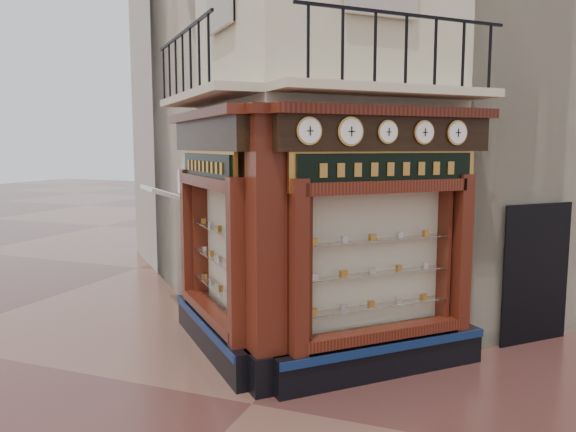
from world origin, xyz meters
The scene contains 16 objects.
ground centered at (0.00, 0.00, 0.00)m, with size 80.00×80.00×0.00m, color #4A2722.
main_building centered at (0.00, 6.16, 6.00)m, with size 8.00×8.00×12.00m, color beige.
neighbour_left centered at (-2.47, 8.63, 5.50)m, with size 8.00×8.00×11.00m, color #B0A89A.
neighbour_right centered at (2.47, 8.63, 5.50)m, with size 8.00×8.00×11.00m, color #B0A89A.
shopfront_left centered at (-1.41, 1.57, 1.98)m, with size 2.86×2.86×3.98m.
shopfront_right centered at (1.41, 1.57, 1.98)m, with size 2.86×2.86×3.98m.
corner_pilaster centered at (0.00, 0.50, 1.95)m, with size 0.85×0.85×3.98m.
balcony centered at (0.00, 1.49, 4.22)m, with size 5.94×2.97×1.03m.
clock_a centered at (0.61, 0.51, 3.62)m, with size 0.30×0.30×0.37m.
clock_b centered at (1.05, 0.95, 3.62)m, with size 0.32×0.32×0.40m.
clock_c centered at (1.47, 1.37, 3.62)m, with size 0.27×0.27×0.33m.
clock_d centered at (1.91, 1.80, 3.62)m, with size 0.28×0.28×0.34m.
clock_e centered at (2.33, 2.23, 3.62)m, with size 0.29×0.29×0.37m.
awning centered at (-3.36, 3.15, 0.00)m, with size 1.33×0.80×0.08m, color silver, non-canonical shape.
signboard_left centered at (-1.46, 1.51, 3.10)m, with size 2.02×2.02×0.54m.
signboard_right centered at (1.46, 1.51, 3.10)m, with size 2.24×2.24×0.60m.
Camera 1 is at (3.01, -6.48, 3.42)m, focal length 35.00 mm.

